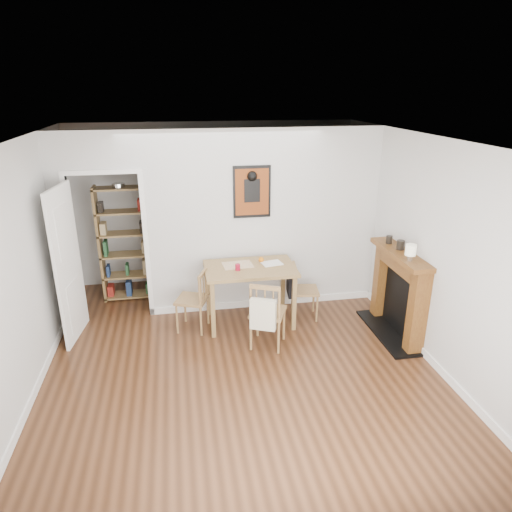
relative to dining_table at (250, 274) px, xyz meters
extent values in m
plane|color=#56321B|center=(-0.29, -0.89, -0.73)|extent=(5.20, 5.20, 0.00)
plane|color=silver|center=(-0.29, 1.71, 0.57)|extent=(4.50, 0.00, 4.50)
plane|color=silver|center=(-0.29, -3.49, 0.57)|extent=(4.50, 0.00, 4.50)
plane|color=silver|center=(-2.54, -0.89, 0.57)|extent=(0.00, 5.20, 5.20)
plane|color=silver|center=(1.96, -0.89, 0.57)|extent=(0.00, 5.20, 5.20)
plane|color=silver|center=(-0.29, -0.89, 1.87)|extent=(5.20, 5.20, 0.00)
cube|color=silver|center=(0.28, 0.51, 0.57)|extent=(3.35, 0.10, 2.60)
cube|color=silver|center=(-2.42, 0.51, 0.57)|extent=(0.25, 0.10, 2.60)
cube|color=silver|center=(-1.84, 0.51, 1.60)|extent=(0.90, 0.10, 0.55)
cube|color=white|center=(-2.32, 0.51, 0.30)|extent=(0.06, 0.14, 2.05)
cube|color=white|center=(-1.36, 0.51, 0.30)|extent=(0.06, 0.14, 2.05)
cube|color=white|center=(0.28, 0.45, -0.68)|extent=(3.35, 0.02, 0.10)
cube|color=white|center=(-2.53, -1.49, -0.68)|extent=(0.02, 4.00, 0.10)
cube|color=white|center=(1.95, -1.49, -0.68)|extent=(0.02, 4.00, 0.10)
cube|color=white|center=(-2.31, 0.04, 0.27)|extent=(0.15, 0.80, 2.00)
cube|color=black|center=(0.11, 0.45, 1.02)|extent=(0.52, 0.02, 0.72)
cube|color=#6D2E0E|center=(0.11, 0.44, 1.02)|extent=(0.46, 0.00, 0.64)
cube|color=olive|center=(0.00, 0.00, 0.08)|extent=(1.21, 0.77, 0.04)
cube|color=olive|center=(-0.54, -0.32, -0.34)|extent=(0.06, 0.06, 0.78)
cube|color=olive|center=(0.54, -0.32, -0.34)|extent=(0.06, 0.06, 0.78)
cube|color=olive|center=(-0.54, 0.32, -0.34)|extent=(0.06, 0.06, 0.78)
cube|color=olive|center=(0.54, 0.32, -0.34)|extent=(0.06, 0.06, 0.78)
cube|color=black|center=(0.58, 0.04, -0.16)|extent=(0.14, 0.34, 0.42)
cube|color=beige|center=(0.02, -0.85, -0.16)|extent=(0.32, 0.22, 0.39)
cube|color=olive|center=(-2.08, 1.13, 0.15)|extent=(0.04, 0.30, 1.76)
cube|color=olive|center=(-1.37, 1.13, 0.15)|extent=(0.04, 0.30, 1.76)
cube|color=olive|center=(-1.73, 1.13, -0.69)|extent=(0.74, 0.30, 0.03)
cube|color=olive|center=(-1.73, 1.13, -0.02)|extent=(0.74, 0.30, 0.03)
cube|color=olive|center=(-1.73, 1.13, 1.00)|extent=(0.74, 0.30, 0.03)
cube|color=maroon|center=(-1.73, 1.13, 0.15)|extent=(0.65, 0.24, 0.24)
cube|color=brown|center=(1.86, -1.13, -0.18)|extent=(0.20, 0.16, 1.10)
cube|color=brown|center=(1.86, -0.14, -0.18)|extent=(0.20, 0.16, 1.10)
cube|color=brown|center=(1.83, -0.64, 0.40)|extent=(0.30, 1.21, 0.06)
cube|color=brown|center=(1.86, -0.64, 0.27)|extent=(0.20, 0.85, 0.20)
cube|color=black|center=(1.92, -0.64, -0.28)|extent=(0.08, 0.81, 0.88)
cube|color=black|center=(1.80, -0.64, -0.71)|extent=(0.45, 1.25, 0.03)
cylinder|color=maroon|center=(-0.18, -0.08, 0.14)|extent=(0.07, 0.07, 0.09)
sphere|color=orange|center=(0.18, 0.15, 0.14)|extent=(0.07, 0.07, 0.07)
cube|color=beige|center=(-0.15, 0.10, 0.10)|extent=(0.42, 0.33, 0.00)
cube|color=white|center=(0.31, 0.06, 0.11)|extent=(0.30, 0.24, 0.01)
cylinder|color=silver|center=(1.77, -0.95, 0.47)|extent=(0.06, 0.06, 0.07)
cylinder|color=beige|center=(1.77, -0.95, 0.57)|extent=(0.13, 0.13, 0.13)
cylinder|color=black|center=(1.85, -0.56, 0.49)|extent=(0.10, 0.10, 0.12)
cylinder|color=black|center=(1.81, -0.31, 0.48)|extent=(0.08, 0.08, 0.10)
camera|label=1|loc=(-0.92, -5.61, 2.39)|focal=32.00mm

